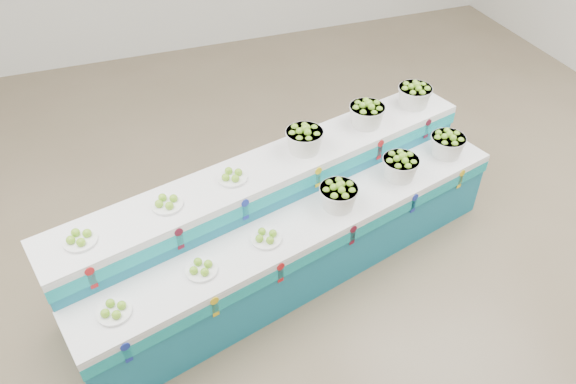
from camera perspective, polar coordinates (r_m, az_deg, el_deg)
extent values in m
plane|color=brown|center=(5.33, 3.89, -7.26)|extent=(10.00, 10.00, 0.00)
cylinder|color=white|center=(4.18, -17.58, -11.48)|extent=(0.31, 0.31, 0.09)
cylinder|color=white|center=(4.30, -8.98, -7.70)|extent=(0.31, 0.31, 0.09)
cylinder|color=white|center=(4.48, -2.28, -4.59)|extent=(0.31, 0.31, 0.09)
cylinder|color=white|center=(4.32, -20.75, -4.42)|extent=(0.31, 0.31, 0.09)
cylinder|color=white|center=(4.44, -12.42, -1.00)|extent=(0.31, 0.31, 0.09)
cylinder|color=white|center=(4.62, -5.81, 1.74)|extent=(0.31, 0.31, 0.09)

